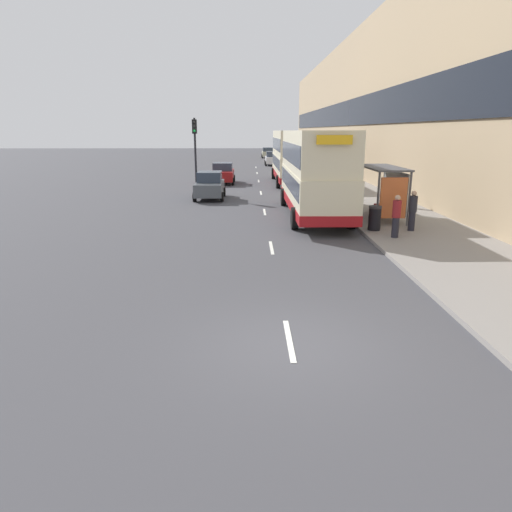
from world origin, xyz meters
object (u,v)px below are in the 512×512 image
car_1 (223,173)px  car_0 (273,158)px  pedestrian_at_shelter (395,191)px  pedestrian_1 (396,216)px  traffic_light_far_kerb (195,144)px  litter_bin (375,218)px  bus_shelter (387,183)px  car_2 (268,153)px  double_decker_bus_ahead (291,156)px  pedestrian_2 (413,210)px  double_decker_bus_near (314,172)px  car_3 (210,186)px

car_1 → car_0: bearing=-104.3°
pedestrian_at_shelter → pedestrian_1: 8.20m
traffic_light_far_kerb → litter_bin: bearing=-52.9°
bus_shelter → car_2: bus_shelter is taller
traffic_light_far_kerb → car_1: bearing=80.0°
double_decker_bus_ahead → pedestrian_2: double_decker_bus_ahead is taller
car_2 → traffic_light_far_kerb: traffic_light_far_kerb is taller
double_decker_bus_near → litter_bin: bearing=-63.4°
bus_shelter → pedestrian_2: bearing=-82.8°
double_decker_bus_near → pedestrian_1: 6.23m
car_1 → pedestrian_1: pedestrian_1 is taller
bus_shelter → car_0: (-3.55, 37.61, -1.01)m
car_1 → pedestrian_at_shelter: (10.47, -13.08, 0.13)m
car_0 → litter_bin: bearing=-86.7°
pedestrian_1 → litter_bin: size_ratio=1.63×
car_2 → traffic_light_far_kerb: size_ratio=0.81×
car_3 → pedestrian_1: bearing=125.3°
pedestrian_1 → litter_bin: (-0.46, 1.40, -0.35)m
pedestrian_at_shelter → pedestrian_1: pedestrian_1 is taller
pedestrian_1 → litter_bin: bearing=108.4°
pedestrian_2 → litter_bin: 1.61m
double_decker_bus_ahead → car_0: (-0.45, 20.71, -1.42)m
car_2 → pedestrian_2: pedestrian_2 is taller
bus_shelter → double_decker_bus_ahead: size_ratio=0.38×
double_decker_bus_near → pedestrian_2: size_ratio=6.14×
car_3 → pedestrian_1: (8.41, -11.88, 0.16)m
pedestrian_1 → traffic_light_far_kerb: bearing=125.5°
litter_bin → double_decker_bus_ahead: bearing=95.5°
pedestrian_at_shelter → litter_bin: 7.06m
pedestrian_at_shelter → litter_bin: bearing=-114.0°
pedestrian_2 → pedestrian_at_shelter: bearing=78.8°
pedestrian_1 → pedestrian_2: (1.10, 1.28, 0.00)m
double_decker_bus_near → traffic_light_far_kerb: bearing=131.9°
double_decker_bus_ahead → car_1: 5.90m
car_0 → car_2: size_ratio=0.97×
car_0 → pedestrian_at_shelter: size_ratio=2.44×
litter_bin → traffic_light_far_kerb: 15.08m
bus_shelter → litter_bin: 3.10m
double_decker_bus_near → pedestrian_2: (3.64, -4.27, -1.27)m
double_decker_bus_ahead → car_1: double_decker_bus_ahead is taller
pedestrian_2 → litter_bin: (-1.57, 0.12, -0.35)m
car_1 → pedestrian_2: pedestrian_2 is taller
pedestrian_2 → bus_shelter: bearing=97.2°
double_decker_bus_near → car_0: bearing=90.4°
double_decker_bus_near → car_2: size_ratio=2.55×
bus_shelter → pedestrian_1: bus_shelter is taller
pedestrian_1 → car_2: bearing=92.8°
car_0 → pedestrian_1: 41.69m
double_decker_bus_ahead → car_3: 10.95m
double_decker_bus_ahead → car_0: 20.77m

